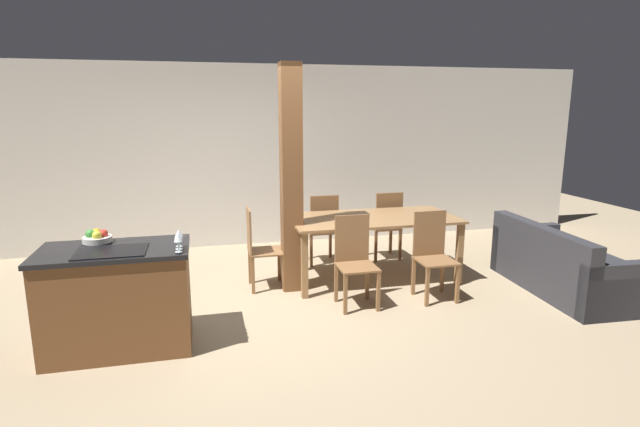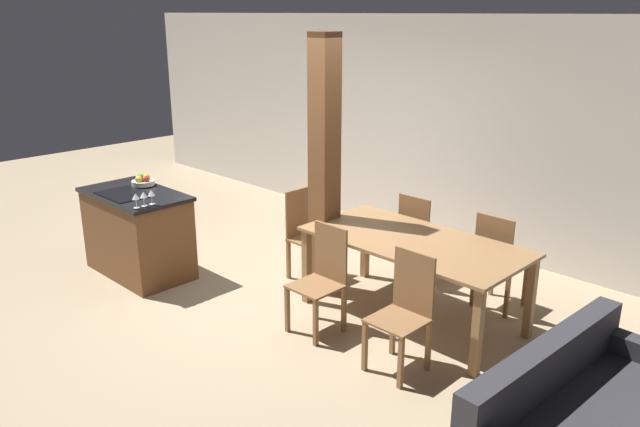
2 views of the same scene
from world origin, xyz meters
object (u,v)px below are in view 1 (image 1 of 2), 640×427
Objects in this scene: fruit_bowl at (97,237)px; timber_post at (291,180)px; wine_glass_middle at (178,236)px; dining_chair_far_left at (322,228)px; dining_chair_near_right at (433,254)px; wine_glass_far at (179,234)px; dining_table at (373,224)px; dining_chair_near_left at (355,260)px; kitchen_island at (118,298)px; dining_chair_head_end at (259,247)px; couch at (563,268)px; wine_glass_near at (178,239)px; dining_chair_far_right at (386,225)px.

timber_post is at bearing 25.15° from fruit_bowl.
dining_chair_far_left is at bearing 50.41° from wine_glass_middle.
timber_post is (-1.47, 0.61, 0.78)m from dining_chair_near_right.
wine_glass_middle is 1.77m from timber_post.
dining_chair_near_right is (3.36, 0.28, -0.47)m from fruit_bowl.
dining_chair_near_right is at bearing 4.75° from fruit_bowl.
dining_chair_near_right is (2.65, 0.59, -0.54)m from wine_glass_far.
dining_chair_far_left reaches higher than dining_table.
dining_table is at bearing 122.05° from dining_chair_near_right.
fruit_bowl is at bearing -173.52° from dining_chair_near_left.
dining_table is (2.20, 1.40, -0.34)m from wine_glass_middle.
dining_chair_far_left is at bearing 49.26° from wine_glass_far.
dining_chair_far_left is at bearing 39.95° from kitchen_island.
dining_chair_near_left is (1.75, 0.68, -0.54)m from wine_glass_middle.
dining_table is 1.39m from dining_chair_head_end.
couch is at bearing 6.72° from wine_glass_middle.
wine_glass_far is 2.59m from dining_table.
wine_glass_near is 1.98m from dining_chair_near_left.
wine_glass_far is at bearing -149.19° from dining_table.
dining_chair_far_left is 1.00× the size of dining_chair_far_right.
wine_glass_near is at bearing -163.96° from dining_chair_near_right.
wine_glass_middle is 2.80m from dining_chair_far_left.
dining_chair_far_left is (1.75, 2.20, -0.54)m from wine_glass_near.
wine_glass_near is 1.83m from timber_post.
dining_chair_near_left is at bearing -122.05° from dining_table.
kitchen_island is 2.35m from dining_chair_near_left.
fruit_bowl is 0.10× the size of timber_post.
wine_glass_near is 0.06× the size of timber_post.
wine_glass_near is 1.00× the size of wine_glass_middle.
dining_chair_far_left is 2.95m from couch.
wine_glass_far is at bearing -134.61° from timber_post.
wine_glass_far is at bearing 37.47° from dining_chair_far_right.
kitchen_island is 8.41× the size of wine_glass_near.
timber_post reaches higher than wine_glass_middle.
wine_glass_middle is at bearing 50.41° from dining_chair_far_left.
dining_chair_near_right is (2.65, 0.76, -0.54)m from wine_glass_near.
wine_glass_middle is 1.95m from dining_chair_near_left.
wine_glass_middle is 0.15× the size of dining_chair_far_left.
dining_chair_near_right is at bearing 0.00° from dining_chair_near_left.
fruit_bowl reaches higher than dining_chair_near_left.
wine_glass_far is 0.15× the size of dining_chair_far_left.
couch is at bearing -24.28° from dining_table.
dining_chair_near_left is at bearing 21.16° from wine_glass_middle.
dining_chair_far_right is (2.65, 2.03, -0.54)m from wine_glass_far.
fruit_bowl is 0.26× the size of dining_chair_near_right.
dining_chair_near_right is 0.53× the size of couch.
kitchen_island is at bearing 168.47° from wine_glass_far.
fruit_bowl is at bearing 150.53° from wine_glass_middle.
dining_chair_head_end is at bearing 158.54° from dining_chair_near_right.
dining_chair_far_right is at bearing 57.95° from dining_chair_near_left.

